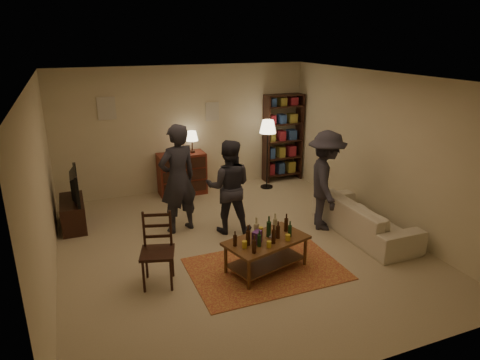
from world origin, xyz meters
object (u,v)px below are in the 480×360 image
coffee_table (266,244)px  person_right (229,187)px  dining_chair (158,246)px  person_left (178,179)px  floor_lamp (268,131)px  bookshelf (283,137)px  tv_stand (72,206)px  dresser (182,173)px  person_by_sofa (326,181)px  sofa (364,218)px

coffee_table → person_right: 1.49m
coffee_table → dining_chair: dining_chair is taller
person_left → floor_lamp: bearing=-164.8°
person_right → bookshelf: bearing=-113.1°
dining_chair → tv_stand: (-1.05, 2.39, -0.16)m
dresser → person_left: bearing=-106.3°
dresser → person_by_sofa: size_ratio=0.77×
dresser → sofa: bearing=-52.5°
dining_chair → bookshelf: (3.64, 3.37, 0.49)m
person_right → person_by_sofa: 1.69m
person_left → person_by_sofa: bearing=144.7°
dresser → person_right: 2.17m
person_right → sofa: bearing=176.5°
dining_chair → dresser: 3.52m
coffee_table → person_right: (-0.03, 1.44, 0.40)m
dining_chair → dresser: bearing=86.1°
bookshelf → person_by_sofa: 2.74m
coffee_table → person_right: person_right is taller
coffee_table → dining_chair: size_ratio=1.28×
person_left → person_by_sofa: (2.41, -0.84, -0.07)m
dining_chair → sofa: size_ratio=0.50×
coffee_table → person_left: person_left is taller
coffee_table → person_by_sofa: 1.90m
floor_lamp → sofa: floor_lamp is taller
floor_lamp → person_by_sofa: (0.04, -2.28, -0.42)m
tv_stand → person_by_sofa: size_ratio=0.60×
person_left → person_right: person_left is taller
tv_stand → sofa: tv_stand is taller
dining_chair → sofa: 3.61m
dining_chair → person_left: size_ratio=0.54×
person_left → bookshelf: bearing=-164.2°
tv_stand → person_right: person_right is taller
dresser → bookshelf: bearing=1.6°
coffee_table → sofa: 2.14m
person_by_sofa → dining_chair: bearing=126.2°
dresser → person_right: size_ratio=0.83×
bookshelf → floor_lamp: bookshelf is taller
tv_stand → person_left: person_left is taller
dining_chair → person_by_sofa: person_by_sofa is taller
person_right → person_by_sofa: person_by_sofa is taller
floor_lamp → person_left: person_left is taller
floor_lamp → sofa: 3.00m
bookshelf → floor_lamp: size_ratio=1.31×
dining_chair → person_by_sofa: (3.10, 0.69, 0.33)m
tv_stand → dresser: 2.43m
floor_lamp → person_left: size_ratio=0.81×
tv_stand → person_right: (2.53, -1.21, 0.44)m
dining_chair → person_by_sofa: 3.19m
coffee_table → tv_stand: (-2.56, 2.65, -0.04)m
tv_stand → person_by_sofa: bearing=-22.3°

